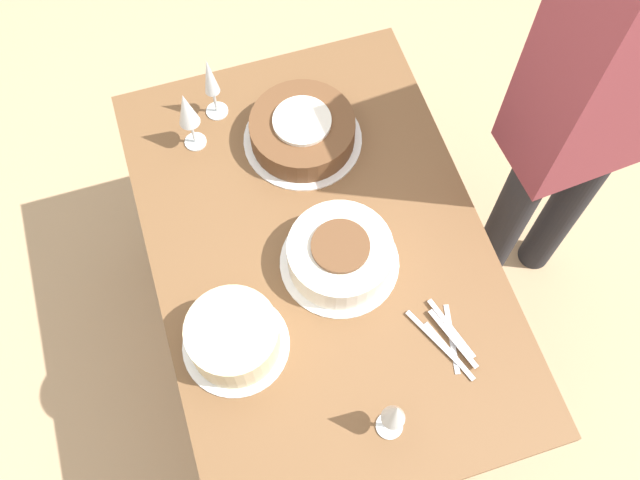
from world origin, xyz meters
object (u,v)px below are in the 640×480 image
cake_center_white (340,255)px  person_cutting (607,95)px  wine_glass_near (210,80)px  wine_glass_extra (395,414)px  cake_back_decorated (234,338)px  cake_front_chocolate (302,131)px  wine_glass_far (187,111)px

cake_center_white → person_cutting: bearing=-80.7°
wine_glass_near → wine_glass_extra: (-0.94, -0.16, -0.01)m
cake_back_decorated → wine_glass_near: 0.67m
cake_center_white → cake_front_chocolate: size_ratio=0.93×
cake_front_chocolate → person_cutting: bearing=-111.1°
cake_center_white → cake_back_decorated: 0.32m
wine_glass_far → cake_center_white: bearing=-150.3°
cake_center_white → wine_glass_extra: size_ratio=1.56×
wine_glass_far → wine_glass_extra: 0.90m
cake_back_decorated → person_cutting: 1.03m
cake_front_chocolate → wine_glass_far: bearing=74.0°
cake_front_chocolate → cake_back_decorated: size_ratio=1.26×
cake_back_decorated → wine_glass_far: size_ratio=1.22×
cake_center_white → cake_front_chocolate: (0.37, -0.02, -0.00)m
cake_center_white → wine_glass_extra: wine_glass_extra is taller
cake_front_chocolate → person_cutting: 0.75m
wine_glass_far → cake_back_decorated: bearing=176.2°
cake_center_white → wine_glass_far: size_ratio=1.43×
wine_glass_near → wine_glass_far: wine_glass_near is taller
wine_glass_near → wine_glass_far: (-0.08, 0.08, 0.00)m
wine_glass_extra → person_cutting: size_ratio=0.11×
cake_back_decorated → wine_glass_far: (0.58, -0.04, 0.08)m
cake_back_decorated → wine_glass_near: size_ratio=1.17×
person_cutting → cake_center_white: bearing=5.1°
cake_center_white → wine_glass_far: wine_glass_far is taller
wine_glass_far → wine_glass_extra: wine_glass_far is taller
cake_back_decorated → wine_glass_near: (0.66, -0.12, 0.08)m
cake_front_chocolate → wine_glass_far: wine_glass_far is taller
cake_front_chocolate → cake_back_decorated: (-0.50, 0.31, 0.02)m
cake_front_chocolate → wine_glass_extra: 0.79m
cake_center_white → cake_back_decorated: size_ratio=1.17×
cake_front_chocolate → cake_center_white: bearing=177.1°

